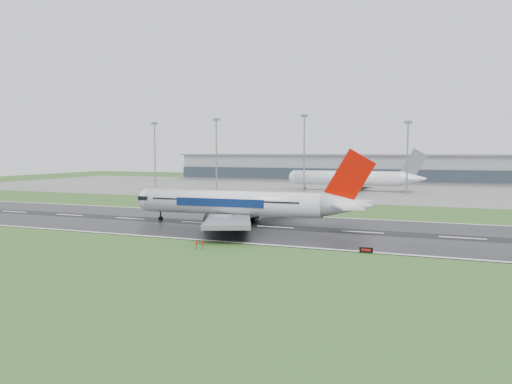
% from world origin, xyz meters
% --- Properties ---
extents(ground, '(520.00, 520.00, 0.00)m').
position_xyz_m(ground, '(0.00, 0.00, 0.00)').
color(ground, '#2A541E').
rests_on(ground, ground).
extents(runway, '(400.00, 45.00, 0.10)m').
position_xyz_m(runway, '(0.00, 0.00, 0.05)').
color(runway, black).
rests_on(runway, ground).
extents(apron, '(400.00, 130.00, 0.08)m').
position_xyz_m(apron, '(0.00, 125.00, 0.04)').
color(apron, slate).
rests_on(apron, ground).
extents(terminal, '(240.00, 36.00, 15.00)m').
position_xyz_m(terminal, '(0.00, 185.00, 7.50)').
color(terminal, gray).
rests_on(terminal, ground).
extents(main_airliner, '(61.29, 58.68, 17.20)m').
position_xyz_m(main_airliner, '(-7.55, 1.03, 8.70)').
color(main_airliner, silver).
rests_on(main_airliner, runway).
extents(parked_airliner, '(62.19, 58.07, 17.87)m').
position_xyz_m(parked_airliner, '(-5.71, 114.86, 9.01)').
color(parked_airliner, white).
rests_on(parked_airliner, apron).
extents(runway_sign, '(2.31, 0.62, 1.04)m').
position_xyz_m(runway_sign, '(24.71, -22.58, 0.52)').
color(runway_sign, black).
rests_on(runway_sign, ground).
extents(floodmast_0, '(0.64, 0.64, 30.04)m').
position_xyz_m(floodmast_0, '(-97.30, 100.00, 15.02)').
color(floodmast_0, gray).
rests_on(floodmast_0, ground).
extents(floodmast_1, '(0.64, 0.64, 31.05)m').
position_xyz_m(floodmast_1, '(-64.67, 100.00, 15.53)').
color(floodmast_1, gray).
rests_on(floodmast_1, ground).
extents(floodmast_2, '(0.64, 0.64, 31.74)m').
position_xyz_m(floodmast_2, '(-23.27, 100.00, 15.87)').
color(floodmast_2, gray).
rests_on(floodmast_2, ground).
extents(floodmast_3, '(0.64, 0.64, 28.14)m').
position_xyz_m(floodmast_3, '(18.93, 100.00, 14.07)').
color(floodmast_3, gray).
rests_on(floodmast_3, ground).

